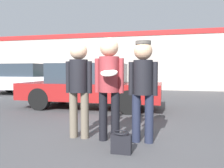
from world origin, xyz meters
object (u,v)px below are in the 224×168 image
(parked_car_near, at_px, (90,86))
(handbag, at_px, (121,143))
(person_middle_with_frisbee, at_px, (109,79))
(person_right, at_px, (143,82))
(person_left, at_px, (79,81))
(shrub, at_px, (109,80))
(parked_car_far, at_px, (22,79))

(parked_car_near, distance_m, handbag, 4.16)
(parked_car_near, relative_size, handbag, 14.02)
(person_middle_with_frisbee, height_order, person_right, person_middle_with_frisbee)
(person_left, height_order, person_middle_with_frisbee, person_middle_with_frisbee)
(person_left, height_order, parked_car_near, person_left)
(parked_car_near, height_order, handbag, parked_car_near)
(person_right, distance_m, handbag, 1.09)
(person_left, xyz_separation_m, person_middle_with_frisbee, (0.58, -0.04, 0.04))
(shrub, bearing_deg, handbag, -74.63)
(parked_car_near, bearing_deg, person_left, -74.18)
(person_left, xyz_separation_m, shrub, (-1.88, 9.58, -0.40))
(parked_car_far, height_order, handbag, parked_car_far)
(parked_car_near, relative_size, shrub, 3.55)
(person_middle_with_frisbee, bearing_deg, person_right, 5.51)
(person_left, height_order, shrub, person_left)
(person_right, distance_m, parked_car_near, 3.75)
(person_right, height_order, shrub, person_right)
(person_right, relative_size, parked_car_near, 0.38)
(parked_car_far, bearing_deg, shrub, 40.86)
(person_left, bearing_deg, shrub, 101.13)
(person_left, bearing_deg, parked_car_far, 132.43)
(shrub, bearing_deg, person_left, -78.87)
(person_left, relative_size, shrub, 1.36)
(person_right, bearing_deg, person_middle_with_frisbee, -174.49)
(person_right, bearing_deg, parked_car_near, 123.28)
(person_right, relative_size, handbag, 5.32)
(parked_car_near, relative_size, parked_car_far, 0.98)
(person_middle_with_frisbee, xyz_separation_m, shrub, (-2.47, 9.62, -0.45))
(person_left, distance_m, person_middle_with_frisbee, 0.58)
(person_middle_with_frisbee, distance_m, parked_car_near, 3.52)
(person_middle_with_frisbee, relative_size, shrub, 1.40)
(parked_car_far, distance_m, handbag, 9.53)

